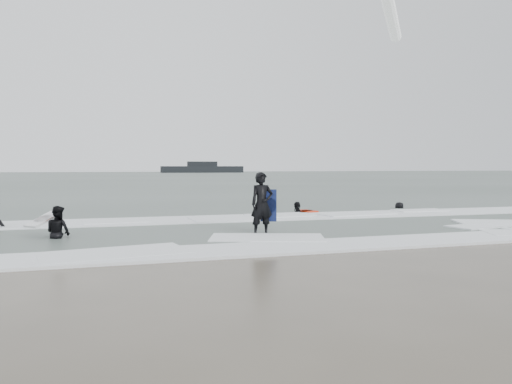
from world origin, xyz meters
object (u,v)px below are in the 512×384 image
object	(u,v)px
surfer_wading	(58,240)
surfer_right_near	(297,214)
surfer_centre	(262,235)
surfer_right_far	(399,209)
vessel_horizon	(202,169)

from	to	relation	value
surfer_wading	surfer_right_near	bearing A→B (deg)	-105.96
surfer_centre	surfer_right_far	bearing A→B (deg)	32.73
surfer_wading	vessel_horizon	xyz separation A→B (m)	(27.81, 131.77, 1.23)
surfer_right_near	surfer_wading	bearing A→B (deg)	-35.16
surfer_centre	surfer_wading	xyz separation A→B (m)	(-5.64, 0.71, 0.00)
surfer_centre	surfer_right_far	xyz separation A→B (m)	(8.76, 6.55, 0.00)
surfer_centre	vessel_horizon	xyz separation A→B (m)	(22.17, 132.48, 1.23)
surfer_right_far	surfer_right_near	bearing A→B (deg)	-5.94
surfer_right_far	surfer_wading	bearing A→B (deg)	7.24
surfer_centre	surfer_wading	size ratio (longest dim) A/B	1.25
surfer_centre	vessel_horizon	world-z (taller)	vessel_horizon
surfer_right_far	surfer_centre	bearing A→B (deg)	21.96
surfer_centre	vessel_horizon	distance (m)	134.33
surfer_wading	surfer_right_far	size ratio (longest dim) A/B	1.00
surfer_right_near	surfer_right_far	xyz separation A→B (m)	(5.44, 0.85, 0.00)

